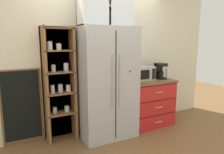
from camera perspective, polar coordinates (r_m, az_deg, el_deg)
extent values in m
plane|color=brown|center=(3.72, -1.25, -15.82)|extent=(10.75, 10.75, 0.00)
cube|color=silver|center=(3.73, -4.00, 4.66)|extent=(5.04, 0.10, 2.55)
cube|color=#B7BABF|center=(3.44, -1.48, -1.65)|extent=(0.92, 0.65, 1.85)
cube|color=black|center=(3.15, 1.10, -2.74)|extent=(0.01, 0.01, 1.70)
cylinder|color=#B7BABF|center=(3.10, 0.22, -1.22)|extent=(0.02, 0.02, 0.83)
cylinder|color=#B7BABF|center=(3.15, 2.16, -1.03)|extent=(0.02, 0.02, 0.83)
cube|color=red|center=(3.24, 5.14, 1.57)|extent=(0.02, 0.01, 0.02)
cube|color=brown|center=(3.53, -14.88, -1.66)|extent=(0.52, 0.04, 1.86)
cube|color=olive|center=(3.35, -18.01, -2.46)|extent=(0.04, 0.26, 1.86)
cube|color=olive|center=(3.44, -10.75, -1.81)|extent=(0.04, 0.26, 1.86)
cube|color=olive|center=(3.52, -13.99, -9.73)|extent=(0.46, 0.26, 0.02)
cylinder|color=silver|center=(3.49, -15.72, -9.03)|extent=(0.07, 0.07, 0.09)
cylinder|color=white|center=(3.49, -15.71, -9.24)|extent=(0.06, 0.06, 0.06)
cylinder|color=#B2B2B7|center=(3.47, -15.77, -8.23)|extent=(0.06, 0.06, 0.01)
cylinder|color=silver|center=(3.52, -12.52, -8.73)|extent=(0.08, 0.08, 0.09)
cylinder|color=#B77A38|center=(3.52, -12.51, -8.94)|extent=(0.07, 0.07, 0.06)
cylinder|color=#B2B2B7|center=(3.50, -12.55, -7.93)|extent=(0.08, 0.08, 0.01)
cube|color=olive|center=(3.42, -14.23, -4.34)|extent=(0.46, 0.26, 0.02)
cylinder|color=silver|center=(3.36, -16.28, -3.40)|extent=(0.06, 0.06, 0.13)
cylinder|color=#2D2D2D|center=(3.37, -16.26, -3.71)|extent=(0.06, 0.06, 0.09)
cylinder|color=#B2B2B7|center=(3.35, -16.33, -2.26)|extent=(0.06, 0.06, 0.01)
cylinder|color=silver|center=(3.41, -14.24, -3.12)|extent=(0.08, 0.08, 0.13)
cylinder|color=white|center=(3.42, -14.22, -3.43)|extent=(0.07, 0.07, 0.09)
cylinder|color=#B2B2B7|center=(3.40, -14.29, -2.00)|extent=(0.07, 0.07, 0.01)
cylinder|color=silver|center=(3.42, -12.11, -3.18)|extent=(0.08, 0.08, 0.11)
cylinder|color=#382316|center=(3.42, -12.10, -3.44)|extent=(0.07, 0.07, 0.07)
cylinder|color=#B2B2B7|center=(3.40, -12.14, -2.22)|extent=(0.07, 0.07, 0.01)
cube|color=olive|center=(3.35, -14.48, 1.32)|extent=(0.46, 0.26, 0.02)
cylinder|color=silver|center=(3.33, -16.08, 2.27)|extent=(0.07, 0.07, 0.10)
cylinder|color=#E0C67F|center=(3.33, -16.07, 2.00)|extent=(0.06, 0.06, 0.07)
cylinder|color=#B2B2B7|center=(3.32, -16.13, 3.26)|extent=(0.07, 0.07, 0.01)
cylinder|color=silver|center=(3.35, -12.74, 2.63)|extent=(0.08, 0.08, 0.12)
cylinder|color=beige|center=(3.35, -12.73, 2.31)|extent=(0.07, 0.07, 0.08)
cylinder|color=#B2B2B7|center=(3.34, -12.79, 3.79)|extent=(0.07, 0.07, 0.01)
cube|color=olive|center=(3.32, -14.75, 7.15)|extent=(0.46, 0.26, 0.02)
cylinder|color=silver|center=(3.28, -17.01, 8.27)|extent=(0.08, 0.08, 0.12)
cylinder|color=#CCB78C|center=(3.28, -16.99, 7.94)|extent=(0.07, 0.07, 0.08)
cylinder|color=#B2B2B7|center=(3.28, -17.07, 9.46)|extent=(0.07, 0.07, 0.01)
cylinder|color=silver|center=(3.31, -14.66, 8.10)|extent=(0.08, 0.08, 0.09)
cylinder|color=brown|center=(3.31, -14.65, 7.87)|extent=(0.07, 0.07, 0.06)
cylinder|color=#B2B2B7|center=(3.31, -14.70, 9.00)|extent=(0.08, 0.08, 0.01)
cube|color=olive|center=(3.32, -15.02, 13.04)|extent=(0.46, 0.26, 0.02)
cube|color=red|center=(4.08, 10.30, -7.20)|extent=(0.86, 0.57, 0.85)
cube|color=brown|center=(3.97, 10.50, -1.04)|extent=(0.89, 0.60, 0.04)
cube|color=black|center=(3.92, 12.80, -10.40)|extent=(0.84, 0.00, 0.01)
cube|color=silver|center=(3.96, 12.81, -12.21)|extent=(0.16, 0.01, 0.01)
cube|color=black|center=(3.83, 12.97, -6.41)|extent=(0.84, 0.00, 0.01)
cube|color=silver|center=(3.86, 12.98, -8.30)|extent=(0.16, 0.01, 0.01)
cube|color=black|center=(3.76, 13.14, -2.25)|extent=(0.84, 0.00, 0.01)
cube|color=silver|center=(3.78, 13.15, -4.21)|extent=(0.16, 0.01, 0.01)
cube|color=#B7BABF|center=(3.89, 8.18, 1.04)|extent=(0.44, 0.32, 0.26)
cube|color=black|center=(3.72, 8.88, 0.62)|extent=(0.26, 0.01, 0.17)
cube|color=black|center=(3.86, 11.65, 0.87)|extent=(0.08, 0.01, 0.20)
cube|color=black|center=(4.10, 13.37, -0.30)|extent=(0.17, 0.20, 0.03)
cube|color=black|center=(4.13, 12.82, 1.70)|extent=(0.17, 0.06, 0.30)
cube|color=black|center=(4.06, 13.52, 3.39)|extent=(0.17, 0.20, 0.06)
cylinder|color=black|center=(4.08, 13.50, 0.72)|extent=(0.11, 0.11, 0.12)
cylinder|color=silver|center=(3.91, 11.12, -0.26)|extent=(0.08, 0.08, 0.09)
torus|color=silver|center=(3.94, 11.71, -0.13)|extent=(0.05, 0.01, 0.05)
cylinder|color=#2D2D33|center=(3.97, 10.37, -0.12)|extent=(0.07, 0.07, 0.08)
torus|color=#2D2D33|center=(4.00, 10.92, -0.01)|extent=(0.05, 0.01, 0.05)
cylinder|color=silver|center=(4.15, 15.22, 0.88)|extent=(0.07, 0.07, 0.19)
cone|color=silver|center=(4.14, 15.28, 2.25)|extent=(0.07, 0.07, 0.04)
cylinder|color=silver|center=(4.13, 15.30, 2.66)|extent=(0.03, 0.03, 0.07)
cylinder|color=black|center=(4.13, 15.32, 3.21)|extent=(0.03, 0.03, 0.01)
cylinder|color=#285B33|center=(4.01, 9.91, 0.71)|extent=(0.06, 0.06, 0.18)
cone|color=#285B33|center=(3.99, 9.95, 2.07)|extent=(0.06, 0.06, 0.04)
cylinder|color=#285B33|center=(3.99, 9.97, 2.49)|extent=(0.03, 0.03, 0.07)
cylinder|color=black|center=(3.98, 9.98, 3.06)|extent=(0.03, 0.03, 0.01)
cube|color=silver|center=(3.56, -2.82, 18.73)|extent=(0.88, 0.02, 0.62)
cube|color=silver|center=(3.40, -1.71, 14.07)|extent=(0.88, 0.32, 0.02)
cube|color=silver|center=(3.27, -9.01, 19.40)|extent=(0.02, 0.32, 0.62)
cube|color=silver|center=(3.63, 4.78, 18.54)|extent=(0.02, 0.32, 0.62)
cube|color=silver|center=(3.43, -1.74, 19.08)|extent=(0.85, 0.30, 0.02)
cube|color=silver|center=(3.20, -4.29, 19.70)|extent=(0.41, 0.01, 0.58)
cube|color=silver|center=(3.40, 3.01, 19.16)|extent=(0.41, 0.01, 0.58)
cylinder|color=silver|center=(3.28, -6.77, 14.36)|extent=(0.05, 0.05, 0.00)
cylinder|color=silver|center=(3.28, -6.78, 14.94)|extent=(0.01, 0.01, 0.07)
cone|color=silver|center=(3.29, -6.80, 15.98)|extent=(0.06, 0.06, 0.05)
cylinder|color=silver|center=(3.40, -1.71, 14.27)|extent=(0.05, 0.05, 0.00)
cylinder|color=silver|center=(3.40, -1.71, 14.83)|extent=(0.01, 0.01, 0.07)
cone|color=silver|center=(3.40, -1.72, 15.83)|extent=(0.06, 0.06, 0.05)
cylinder|color=silver|center=(3.54, 2.97, 14.10)|extent=(0.05, 0.05, 0.00)
cylinder|color=silver|center=(3.54, 2.97, 14.63)|extent=(0.01, 0.01, 0.07)
cone|color=silver|center=(3.55, 2.98, 15.59)|extent=(0.06, 0.06, 0.05)
cylinder|color=white|center=(3.33, -6.13, 19.99)|extent=(0.06, 0.06, 0.07)
cylinder|color=white|center=(3.44, -1.74, 19.74)|extent=(0.06, 0.06, 0.07)
cylinder|color=white|center=(3.56, 2.36, 19.41)|extent=(0.06, 0.06, 0.07)
cube|color=brown|center=(3.51, -23.88, -7.82)|extent=(0.60, 0.04, 1.20)
cube|color=black|center=(3.48, -23.90, -7.44)|extent=(0.54, 0.01, 1.10)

